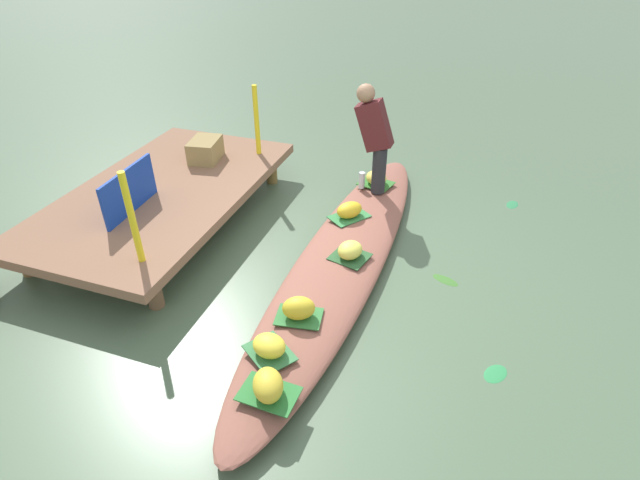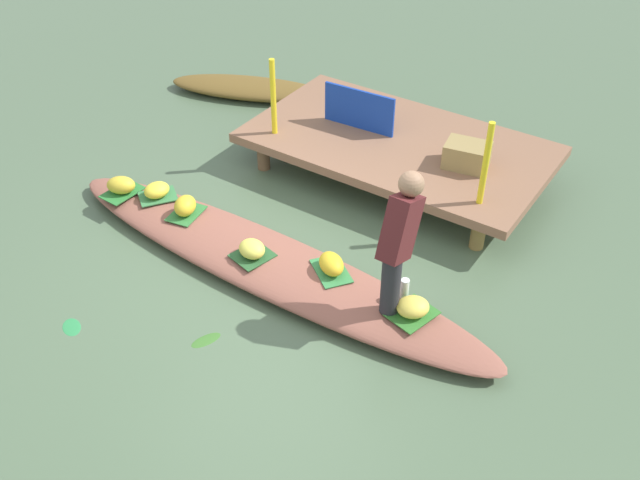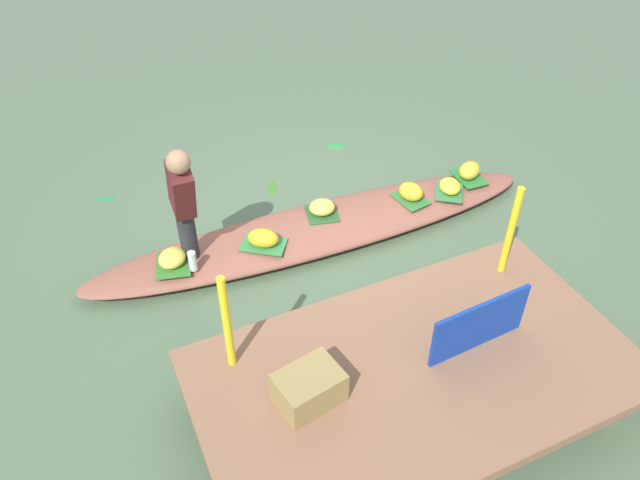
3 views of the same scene
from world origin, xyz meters
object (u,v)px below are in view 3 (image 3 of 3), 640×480
Objects in this scene: market_banner at (479,325)px; vendor_boat at (319,229)px; banana_bunch_3 at (322,207)px; banana_bunch_1 at (470,170)px; banana_bunch_4 at (450,186)px; vendor_person at (183,198)px; produce_crate at (309,388)px; water_bottle at (193,261)px; banana_bunch_2 at (172,258)px; banana_bunch_0 at (411,192)px; banana_bunch_5 at (263,238)px.

vendor_boat is at bearing -84.68° from market_banner.
banana_bunch_1 is at bearing 177.60° from banana_bunch_3.
banana_bunch_3 is 0.99× the size of banana_bunch_4.
vendor_person is 2.04m from produce_crate.
produce_crate is at bearing 99.77° from water_bottle.
banana_bunch_1 reaches higher than vendor_boat.
market_banner reaches higher than water_bottle.
vendor_person is (2.76, -0.08, 0.62)m from banana_bunch_4.
banana_bunch_2 is at bearing 0.97° from banana_bunch_1.
banana_bunch_1 reaches higher than banana_bunch_3.
water_bottle is (1.33, 0.17, 0.20)m from vendor_boat.
vendor_person is at bearing 3.48° from vendor_boat.
vendor_boat is at bearing 0.69° from banana_bunch_1.
banana_bunch_2 is at bearing 4.71° from banana_bunch_3.
banana_bunch_3 is 1.32× the size of water_bottle.
banana_bunch_2 is at bearing -42.23° from water_bottle.
vendor_person is (3.11, 0.07, 0.61)m from banana_bunch_1.
water_bottle is (2.35, 0.11, 0.00)m from banana_bunch_0.
market_banner is at bearing 71.11° from banana_bunch_0.
banana_bunch_3 is at bearing -9.06° from banana_bunch_4.
produce_crate is at bearing 36.25° from banana_bunch_1.
produce_crate is at bearing 103.31° from banana_bunch_2.
banana_bunch_2 is 1.05× the size of banana_bunch_3.
banana_bunch_0 is 2.50m from banana_bunch_2.
water_bottle is at bearing 3.55° from banana_bunch_1.
banana_bunch_0 is 1.65m from banana_bunch_5.
banana_bunch_3 is at bearing -2.40° from banana_bunch_1.
banana_bunch_2 is 0.85m from banana_bunch_5.
banana_bunch_0 is at bearing 177.88° from vendor_boat.
banana_bunch_4 is 2.83m from vendor_person.
vendor_boat is 18.10× the size of banana_bunch_4.
produce_crate reaches higher than banana_bunch_2.
banana_bunch_2 is 0.62× the size of produce_crate.
vendor_person reaches higher than water_bottle.
banana_bunch_4 is 2.09m from banana_bunch_5.
produce_crate is at bearing 44.36° from banana_bunch_0.
vendor_boat is 16.45× the size of banana_bunch_1.
banana_bunch_4 is at bearing 179.84° from banana_bunch_5.
banana_bunch_3 is at bearing -116.91° from produce_crate.
banana_bunch_2 is at bearing -0.64° from banana_bunch_0.
market_banner is (-0.31, 2.12, 0.54)m from vendor_boat.
vendor_person is (-0.18, 0.01, 0.62)m from banana_bunch_2.
water_bottle reaches higher than vendor_boat.
vendor_boat is 0.22m from banana_bunch_3.
banana_bunch_5 is at bearing 16.80° from banana_bunch_3.
water_bottle reaches higher than banana_bunch_0.
water_bottle reaches higher than banana_bunch_4.
banana_bunch_2 is 1.04× the size of banana_bunch_4.
banana_bunch_4 is at bearing -179.04° from water_bottle.
vendor_boat is 1.49m from banana_bunch_2.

